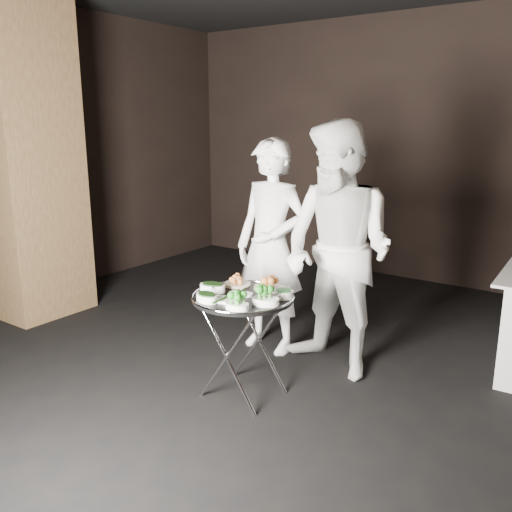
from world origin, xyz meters
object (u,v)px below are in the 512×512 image
Objects in this scene: tray_stand at (243,341)px; serving_tray at (243,297)px; waiter_left at (271,247)px; waiter_right at (338,251)px.

serving_tray is at bearing -104.04° from tray_stand.
waiter_left is 0.93× the size of waiter_right.
serving_tray reaches higher than tray_stand.
tray_stand is 0.31m from serving_tray.
waiter_right is (0.33, 0.70, 0.22)m from serving_tray.
tray_stand is 1.02× the size of serving_tray.
waiter_left is at bearing 110.73° from serving_tray.
serving_tray is at bearing -68.06° from waiter_left.
waiter_right reaches higher than waiter_left.
tray_stand is 0.38× the size of waiter_right.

